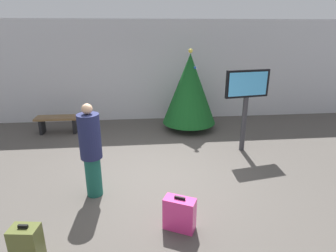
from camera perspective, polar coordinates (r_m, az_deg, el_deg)
The scene contains 8 objects.
ground_plane at distance 5.65m, azimuth -3.29°, elevation -10.77°, with size 16.00×16.00×0.00m, color #514C47.
back_wall at distance 9.06m, azimuth -4.73°, elevation 11.11°, with size 16.00×0.20×3.11m, color silver.
holiday_tree at distance 8.02m, azimuth 4.43°, elevation 7.55°, with size 1.53×1.53×2.32m.
flight_info_kiosk at distance 6.72m, azimuth 15.75°, elevation 6.33°, with size 1.06×0.26×1.96m.
waiting_bench at distance 8.51m, azimuth -21.51°, elevation 0.93°, with size 1.22×0.44×0.48m.
traveller_0 at distance 4.94m, azimuth -15.46°, elevation -4.61°, with size 0.48×0.48×1.68m.
suitcase_0 at distance 4.29m, azimuth 2.37°, elevation -17.49°, with size 0.51×0.40×0.55m.
suitcase_2 at distance 4.04m, azimuth -26.74°, elevation -21.53°, with size 0.36×0.27×0.66m.
Camera 1 is at (-0.18, -4.89, 2.82)m, focal length 29.86 mm.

